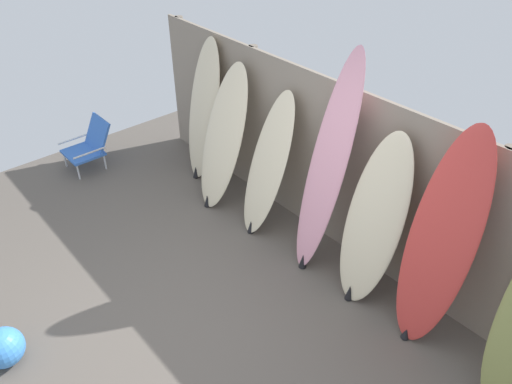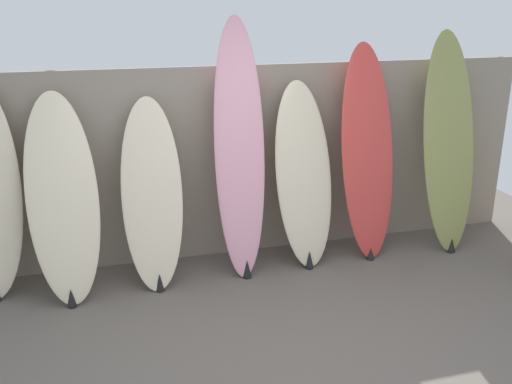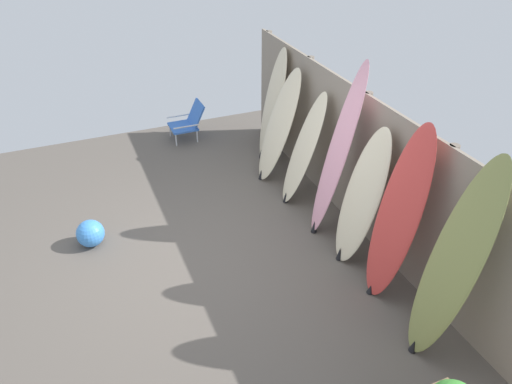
{
  "view_description": "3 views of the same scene",
  "coord_description": "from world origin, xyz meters",
  "px_view_note": "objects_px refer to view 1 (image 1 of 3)",
  "views": [
    {
      "loc": [
        2.59,
        -1.42,
        3.62
      ],
      "look_at": [
        -0.18,
        0.99,
        1.02
      ],
      "focal_mm": 35.0,
      "sensor_mm": 36.0,
      "label": 1
    },
    {
      "loc": [
        -1.08,
        -3.01,
        2.37
      ],
      "look_at": [
        -0.02,
        0.8,
        1.02
      ],
      "focal_mm": 40.0,
      "sensor_mm": 36.0,
      "label": 2
    },
    {
      "loc": [
        4.56,
        -1.26,
        3.94
      ],
      "look_at": [
        0.02,
        0.62,
        0.79
      ],
      "focal_mm": 35.0,
      "sensor_mm": 36.0,
      "label": 3
    }
  ],
  "objects_px": {
    "surfboard_cream_4": "(374,223)",
    "surfboard_red_5": "(441,244)",
    "surfboard_cream_2": "(267,167)",
    "beach_chair": "(90,144)",
    "beach_ball": "(3,348)",
    "surfboard_pink_3": "(327,169)",
    "surfboard_cream_1": "(223,139)",
    "surfboard_cream_0": "(203,112)"
  },
  "relations": [
    {
      "from": "surfboard_cream_0",
      "to": "surfboard_red_5",
      "type": "relative_size",
      "value": 0.89
    },
    {
      "from": "surfboard_red_5",
      "to": "beach_ball",
      "type": "relative_size",
      "value": 5.81
    },
    {
      "from": "surfboard_cream_1",
      "to": "beach_ball",
      "type": "distance_m",
      "value": 3.0
    },
    {
      "from": "surfboard_cream_1",
      "to": "surfboard_pink_3",
      "type": "bearing_deg",
      "value": 3.03
    },
    {
      "from": "surfboard_cream_0",
      "to": "surfboard_cream_4",
      "type": "relative_size",
      "value": 1.07
    },
    {
      "from": "surfboard_cream_4",
      "to": "beach_ball",
      "type": "bearing_deg",
      "value": -116.13
    },
    {
      "from": "beach_chair",
      "to": "beach_ball",
      "type": "bearing_deg",
      "value": -27.35
    },
    {
      "from": "surfboard_cream_4",
      "to": "surfboard_red_5",
      "type": "relative_size",
      "value": 0.84
    },
    {
      "from": "surfboard_cream_2",
      "to": "surfboard_pink_3",
      "type": "xyz_separation_m",
      "value": [
        0.78,
        0.04,
        0.33
      ]
    },
    {
      "from": "surfboard_cream_4",
      "to": "surfboard_red_5",
      "type": "xyz_separation_m",
      "value": [
        0.63,
        0.01,
        0.16
      ]
    },
    {
      "from": "surfboard_red_5",
      "to": "beach_chair",
      "type": "height_order",
      "value": "surfboard_red_5"
    },
    {
      "from": "surfboard_cream_1",
      "to": "surfboard_cream_4",
      "type": "height_order",
      "value": "surfboard_cream_4"
    },
    {
      "from": "surfboard_cream_0",
      "to": "surfboard_cream_1",
      "type": "height_order",
      "value": "surfboard_cream_0"
    },
    {
      "from": "surfboard_cream_1",
      "to": "surfboard_cream_0",
      "type": "bearing_deg",
      "value": 164.67
    },
    {
      "from": "beach_ball",
      "to": "surfboard_pink_3",
      "type": "bearing_deg",
      "value": 74.09
    },
    {
      "from": "surfboard_cream_1",
      "to": "beach_ball",
      "type": "height_order",
      "value": "surfboard_cream_1"
    },
    {
      "from": "beach_chair",
      "to": "surfboard_red_5",
      "type": "bearing_deg",
      "value": 23.82
    },
    {
      "from": "surfboard_cream_2",
      "to": "surfboard_red_5",
      "type": "xyz_separation_m",
      "value": [
        2.0,
        0.05,
        0.21
      ]
    },
    {
      "from": "surfboard_cream_0",
      "to": "surfboard_cream_4",
      "type": "distance_m",
      "value": 2.7
    },
    {
      "from": "surfboard_pink_3",
      "to": "beach_chair",
      "type": "distance_m",
      "value": 3.49
    },
    {
      "from": "surfboard_pink_3",
      "to": "surfboard_cream_2",
      "type": "bearing_deg",
      "value": -176.85
    },
    {
      "from": "surfboard_cream_0",
      "to": "beach_chair",
      "type": "xyz_separation_m",
      "value": [
        -1.17,
        -1.05,
        -0.56
      ]
    },
    {
      "from": "surfboard_cream_1",
      "to": "beach_chair",
      "type": "relative_size",
      "value": 2.63
    },
    {
      "from": "surfboard_cream_2",
      "to": "beach_chair",
      "type": "relative_size",
      "value": 2.5
    },
    {
      "from": "surfboard_cream_1",
      "to": "beach_ball",
      "type": "bearing_deg",
      "value": -77.07
    },
    {
      "from": "surfboard_cream_2",
      "to": "surfboard_pink_3",
      "type": "bearing_deg",
      "value": 3.15
    },
    {
      "from": "surfboard_red_5",
      "to": "surfboard_cream_2",
      "type": "bearing_deg",
      "value": -178.69
    },
    {
      "from": "surfboard_cream_1",
      "to": "surfboard_cream_2",
      "type": "height_order",
      "value": "surfboard_cream_1"
    },
    {
      "from": "surfboard_red_5",
      "to": "surfboard_cream_1",
      "type": "bearing_deg",
      "value": -178.27
    },
    {
      "from": "surfboard_cream_1",
      "to": "beach_chair",
      "type": "distance_m",
      "value": 2.05
    },
    {
      "from": "surfboard_cream_1",
      "to": "surfboard_red_5",
      "type": "bearing_deg",
      "value": 1.73
    },
    {
      "from": "surfboard_pink_3",
      "to": "surfboard_red_5",
      "type": "height_order",
      "value": "surfboard_pink_3"
    },
    {
      "from": "surfboard_cream_0",
      "to": "beach_ball",
      "type": "bearing_deg",
      "value": -67.35
    },
    {
      "from": "surfboard_cream_0",
      "to": "surfboard_cream_4",
      "type": "bearing_deg",
      "value": -1.99
    },
    {
      "from": "surfboard_cream_2",
      "to": "beach_ball",
      "type": "bearing_deg",
      "value": -91.19
    },
    {
      "from": "surfboard_red_5",
      "to": "surfboard_cream_0",
      "type": "bearing_deg",
      "value": 178.56
    },
    {
      "from": "surfboard_cream_2",
      "to": "beach_ball",
      "type": "distance_m",
      "value": 2.95
    },
    {
      "from": "surfboard_cream_1",
      "to": "surfboard_cream_4",
      "type": "distance_m",
      "value": 2.09
    },
    {
      "from": "surfboard_cream_4",
      "to": "beach_ball",
      "type": "distance_m",
      "value": 3.32
    },
    {
      "from": "surfboard_cream_0",
      "to": "beach_chair",
      "type": "height_order",
      "value": "surfboard_cream_0"
    },
    {
      "from": "surfboard_cream_0",
      "to": "surfboard_red_5",
      "type": "height_order",
      "value": "surfboard_red_5"
    },
    {
      "from": "beach_chair",
      "to": "beach_ball",
      "type": "relative_size",
      "value": 1.85
    }
  ]
}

